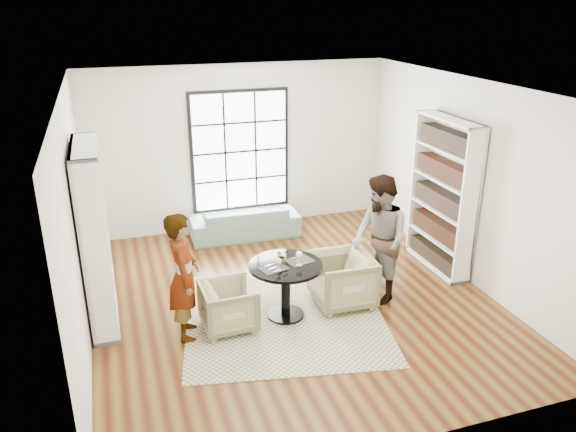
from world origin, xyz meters
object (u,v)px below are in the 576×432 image
object	(u,v)px
pedestal_table	(286,279)
wine_glass_left	(279,262)
sofa	(245,221)
armchair_right	(342,280)
person_right	(380,240)
wine_glass_right	(299,255)
armchair_left	(229,306)
flower_centerpiece	(281,256)
person_left	(184,277)

from	to	relation	value
pedestal_table	wine_glass_left	world-z (taller)	wine_glass_left
sofa	armchair_right	distance (m)	2.88
sofa	wine_glass_left	world-z (taller)	wine_glass_left
person_right	wine_glass_right	xyz separation A→B (m)	(-1.24, -0.16, 0.02)
armchair_right	wine_glass_right	xyz separation A→B (m)	(-0.69, -0.16, 0.56)
armchair_right	wine_glass_right	world-z (taller)	wine_glass_right
wine_glass_left	pedestal_table	bearing A→B (deg)	45.72
pedestal_table	armchair_left	world-z (taller)	pedestal_table
wine_glass_left	flower_centerpiece	bearing A→B (deg)	64.06
pedestal_table	armchair_right	size ratio (longest dim) A/B	1.20
armchair_left	person_left	xyz separation A→B (m)	(-0.55, 0.00, 0.52)
pedestal_table	person_right	size ratio (longest dim) A/B	0.54
person_right	wine_glass_left	xyz separation A→B (m)	(-1.54, -0.22, -0.00)
armchair_left	person_right	xyz separation A→B (m)	(2.19, 0.11, 0.60)
pedestal_table	flower_centerpiece	size ratio (longest dim) A/B	5.19
armchair_right	wine_glass_left	size ratio (longest dim) A/B	4.60
armchair_left	wine_glass_left	distance (m)	0.88
flower_centerpiece	person_right	bearing A→B (deg)	0.29
armchair_left	wine_glass_left	size ratio (longest dim) A/B	3.91
person_right	pedestal_table	bearing A→B (deg)	-88.59
person_left	armchair_right	bearing A→B (deg)	-79.67
armchair_right	flower_centerpiece	xyz separation A→B (m)	(-0.89, -0.01, 0.50)
armchair_right	person_right	world-z (taller)	person_right
armchair_left	wine_glass_left	xyz separation A→B (m)	(0.64, -0.11, 0.59)
flower_centerpiece	sofa	bearing A→B (deg)	86.15
person_right	flower_centerpiece	size ratio (longest dim) A/B	9.65
armchair_right	armchair_left	bearing A→B (deg)	-84.13
pedestal_table	wine_glass_right	xyz separation A→B (m)	(0.16, -0.08, 0.36)
sofa	wine_glass_right	world-z (taller)	wine_glass_right
armchair_left	person_left	distance (m)	0.76
pedestal_table	person_right	xyz separation A→B (m)	(1.40, 0.08, 0.35)
armchair_right	wine_glass_right	size ratio (longest dim) A/B	4.03
sofa	person_left	xyz separation A→B (m)	(-1.49, -2.90, 0.55)
armchair_left	armchair_right	distance (m)	1.64
sofa	person_right	bearing A→B (deg)	115.83
pedestal_table	flower_centerpiece	distance (m)	0.32
flower_centerpiece	pedestal_table	bearing A→B (deg)	-63.75
person_left	wine_glass_left	bearing A→B (deg)	-87.95
armchair_right	wine_glass_right	bearing A→B (deg)	-74.90
person_left	wine_glass_right	bearing A→B (deg)	-84.52
person_left	sofa	bearing A→B (deg)	-19.76
sofa	person_left	distance (m)	3.31
sofa	armchair_left	distance (m)	3.05
person_right	wine_glass_left	world-z (taller)	person_right
person_right	wine_glass_left	size ratio (longest dim) A/B	10.26
wine_glass_left	person_right	bearing A→B (deg)	8.24
wine_glass_right	person_left	bearing A→B (deg)	178.06
armchair_left	flower_centerpiece	bearing A→B (deg)	-83.96
person_left	wine_glass_left	xyz separation A→B (m)	(1.19, -0.11, 0.07)
person_right	wine_glass_right	distance (m)	1.26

